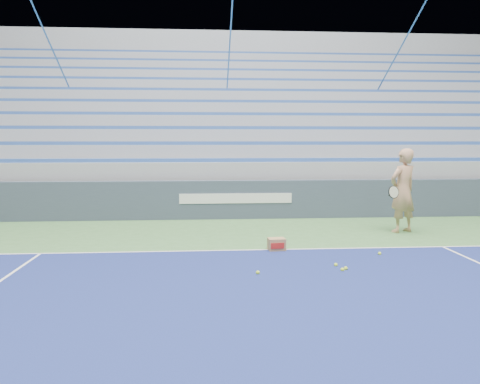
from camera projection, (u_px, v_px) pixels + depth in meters
name	position (u px, v px, depth m)	size (l,w,h in m)	color
sponsor_barrier	(236.00, 199.00, 13.43)	(30.00, 0.32, 1.10)	#374254
bleachers	(227.00, 138.00, 18.90)	(31.00, 9.15, 7.30)	#989BA0
tennis_player	(403.00, 191.00, 11.35)	(1.05, 0.99, 2.05)	tan
ball_box	(277.00, 244.00, 9.52)	(0.36, 0.30, 0.26)	#9B774B
tennis_ball_0	(258.00, 273.00, 7.82)	(0.07, 0.07, 0.07)	#C5EE30
tennis_ball_1	(279.00, 244.00, 9.95)	(0.07, 0.07, 0.07)	#C5EE30
tennis_ball_2	(346.00, 268.00, 8.08)	(0.07, 0.07, 0.07)	#C5EE30
tennis_ball_3	(380.00, 254.00, 9.14)	(0.07, 0.07, 0.07)	#C5EE30
tennis_ball_4	(336.00, 265.00, 8.31)	(0.07, 0.07, 0.07)	#C5EE30
tennis_ball_5	(342.00, 270.00, 8.00)	(0.07, 0.07, 0.07)	#C5EE30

